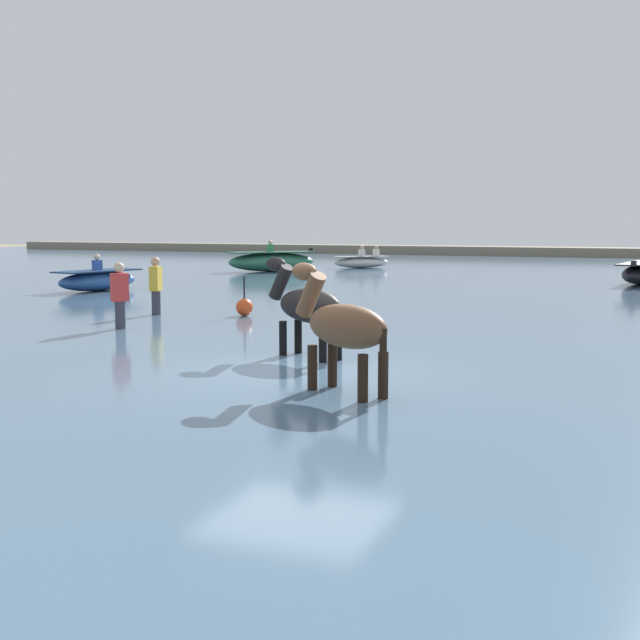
{
  "coord_description": "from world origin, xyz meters",
  "views": [
    {
      "loc": [
        4.66,
        -10.71,
        2.41
      ],
      "look_at": [
        -0.38,
        1.76,
        0.85
      ],
      "focal_mm": 47.62,
      "sensor_mm": 36.0,
      "label": 1
    }
  ],
  "objects_px": {
    "person_wading_close": "(156,291)",
    "person_onlooker_right": "(120,302)",
    "boat_mid_outer": "(362,262)",
    "channel_buoy": "(244,307)",
    "horse_trailing_black": "(307,308)",
    "boat_mid_channel": "(98,280)",
    "boat_distant_east": "(271,261)",
    "horse_lead_bay": "(343,330)"
  },
  "relations": [
    {
      "from": "horse_trailing_black",
      "to": "boat_mid_outer",
      "type": "xyz_separation_m",
      "value": [
        -7.49,
        24.05,
        -0.48
      ]
    },
    {
      "from": "person_wading_close",
      "to": "boat_distant_east",
      "type": "bearing_deg",
      "value": 106.38
    },
    {
      "from": "person_onlooker_right",
      "to": "channel_buoy",
      "type": "distance_m",
      "value": 3.17
    },
    {
      "from": "horse_trailing_black",
      "to": "channel_buoy",
      "type": "xyz_separation_m",
      "value": [
        -3.5,
        4.76,
        -0.55
      ]
    },
    {
      "from": "person_onlooker_right",
      "to": "boat_distant_east",
      "type": "bearing_deg",
      "value": 106.46
    },
    {
      "from": "boat_distant_east",
      "to": "person_onlooker_right",
      "type": "relative_size",
      "value": 2.25
    },
    {
      "from": "person_wading_close",
      "to": "channel_buoy",
      "type": "distance_m",
      "value": 2.02
    },
    {
      "from": "boat_mid_outer",
      "to": "channel_buoy",
      "type": "height_order",
      "value": "boat_mid_outer"
    },
    {
      "from": "boat_mid_channel",
      "to": "channel_buoy",
      "type": "relative_size",
      "value": 3.4
    },
    {
      "from": "boat_distant_east",
      "to": "person_wading_close",
      "type": "distance_m",
      "value": 16.62
    },
    {
      "from": "person_wading_close",
      "to": "boat_mid_channel",
      "type": "bearing_deg",
      "value": 136.6
    },
    {
      "from": "horse_lead_bay",
      "to": "person_onlooker_right",
      "type": "bearing_deg",
      "value": 145.75
    },
    {
      "from": "boat_mid_channel",
      "to": "person_wading_close",
      "type": "distance_m",
      "value": 7.25
    },
    {
      "from": "person_wading_close",
      "to": "person_onlooker_right",
      "type": "height_order",
      "value": "same"
    },
    {
      "from": "boat_mid_channel",
      "to": "person_wading_close",
      "type": "xyz_separation_m",
      "value": [
        5.27,
        -4.98,
        0.21
      ]
    },
    {
      "from": "boat_mid_outer",
      "to": "channel_buoy",
      "type": "xyz_separation_m",
      "value": [
        3.99,
        -19.29,
        -0.08
      ]
    },
    {
      "from": "boat_mid_outer",
      "to": "person_onlooker_right",
      "type": "bearing_deg",
      "value": -82.83
    },
    {
      "from": "person_wading_close",
      "to": "person_onlooker_right",
      "type": "distance_m",
      "value": 2.49
    },
    {
      "from": "horse_trailing_black",
      "to": "boat_mid_channel",
      "type": "relative_size",
      "value": 0.62
    },
    {
      "from": "person_onlooker_right",
      "to": "channel_buoy",
      "type": "relative_size",
      "value": 1.87
    },
    {
      "from": "person_onlooker_right",
      "to": "person_wading_close",
      "type": "bearing_deg",
      "value": 107.0
    },
    {
      "from": "horse_lead_bay",
      "to": "horse_trailing_black",
      "type": "relative_size",
      "value": 1.02
    },
    {
      "from": "boat_distant_east",
      "to": "channel_buoy",
      "type": "bearing_deg",
      "value": -66.78
    },
    {
      "from": "boat_distant_east",
      "to": "person_wading_close",
      "type": "relative_size",
      "value": 2.25
    },
    {
      "from": "horse_trailing_black",
      "to": "boat_mid_outer",
      "type": "distance_m",
      "value": 25.19
    },
    {
      "from": "person_wading_close",
      "to": "channel_buoy",
      "type": "height_order",
      "value": "person_wading_close"
    },
    {
      "from": "boat_mid_outer",
      "to": "person_onlooker_right",
      "type": "xyz_separation_m",
      "value": [
        2.79,
        -22.21,
        0.25
      ]
    },
    {
      "from": "boat_mid_channel",
      "to": "person_onlooker_right",
      "type": "height_order",
      "value": "person_onlooker_right"
    },
    {
      "from": "boat_mid_channel",
      "to": "boat_mid_outer",
      "type": "distance_m",
      "value": 15.19
    },
    {
      "from": "horse_lead_bay",
      "to": "boat_mid_channel",
      "type": "relative_size",
      "value": 0.64
    },
    {
      "from": "boat_distant_east",
      "to": "person_wading_close",
      "type": "bearing_deg",
      "value": -73.62
    },
    {
      "from": "person_wading_close",
      "to": "person_onlooker_right",
      "type": "bearing_deg",
      "value": -73.0
    },
    {
      "from": "horse_trailing_black",
      "to": "person_onlooker_right",
      "type": "bearing_deg",
      "value": 158.63
    },
    {
      "from": "boat_mid_outer",
      "to": "person_onlooker_right",
      "type": "height_order",
      "value": "person_onlooker_right"
    },
    {
      "from": "horse_lead_bay",
      "to": "boat_mid_outer",
      "type": "bearing_deg",
      "value": 108.74
    },
    {
      "from": "boat_mid_outer",
      "to": "person_wading_close",
      "type": "distance_m",
      "value": 19.94
    },
    {
      "from": "boat_mid_outer",
      "to": "channel_buoy",
      "type": "distance_m",
      "value": 19.7
    },
    {
      "from": "boat_distant_east",
      "to": "horse_trailing_black",
      "type": "bearing_deg",
      "value": -63.37
    },
    {
      "from": "boat_mid_outer",
      "to": "horse_lead_bay",
      "type": "bearing_deg",
      "value": -71.26
    },
    {
      "from": "horse_trailing_black",
      "to": "boat_mid_outer",
      "type": "bearing_deg",
      "value": 107.3
    },
    {
      "from": "person_wading_close",
      "to": "horse_trailing_black",
      "type": "bearing_deg",
      "value": -37.89
    },
    {
      "from": "channel_buoy",
      "to": "boat_mid_outer",
      "type": "bearing_deg",
      "value": 101.69
    }
  ]
}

